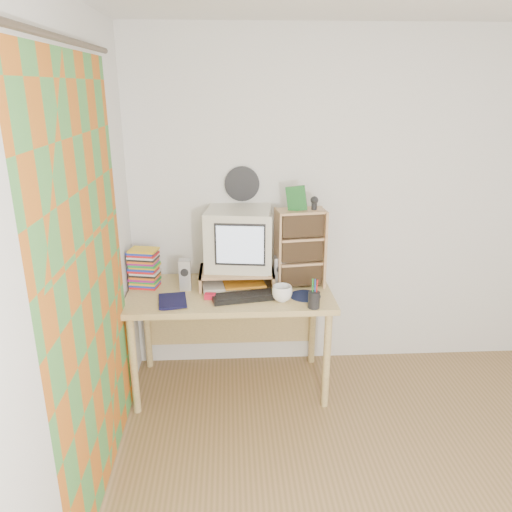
{
  "coord_description": "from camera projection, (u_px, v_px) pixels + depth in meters",
  "views": [
    {
      "loc": [
        -1.02,
        -1.81,
        2.1
      ],
      "look_at": [
        -0.85,
        1.33,
        1.02
      ],
      "focal_mm": 35.0,
      "sensor_mm": 36.0,
      "label": 1
    }
  ],
  "objects": [
    {
      "name": "papers",
      "position": [
        232.0,
        284.0,
        3.52
      ],
      "size": [
        0.36,
        0.28,
        0.04
      ],
      "primitive_type": null,
      "rotation": [
        0.0,
        0.0,
        0.14
      ],
      "color": "beige",
      "rests_on": "desk"
    },
    {
      "name": "desk",
      "position": [
        230.0,
        305.0,
        3.55
      ],
      "size": [
        1.4,
        0.7,
        0.75
      ],
      "color": "#DDC277",
      "rests_on": "floor"
    },
    {
      "name": "cd_rack",
      "position": [
        300.0,
        248.0,
        3.47
      ],
      "size": [
        0.35,
        0.22,
        0.55
      ],
      "primitive_type": "cube",
      "rotation": [
        0.0,
        0.0,
        0.12
      ],
      "color": "tan",
      "rests_on": "desk"
    },
    {
      "name": "pen_cup",
      "position": [
        314.0,
        297.0,
        3.17
      ],
      "size": [
        0.09,
        0.09,
        0.15
      ],
      "primitive_type": null,
      "rotation": [
        0.0,
        0.0,
        0.18
      ],
      "color": "black",
      "rests_on": "desk"
    },
    {
      "name": "speaker_left",
      "position": [
        185.0,
        275.0,
        3.45
      ],
      "size": [
        0.08,
        0.08,
        0.21
      ],
      "primitive_type": "cube",
      "rotation": [
        0.0,
        0.0,
        0.03
      ],
      "color": "#AEAFB3",
      "rests_on": "desk"
    },
    {
      "name": "crt_monitor",
      "position": [
        239.0,
        239.0,
        3.49
      ],
      "size": [
        0.49,
        0.49,
        0.42
      ],
      "primitive_type": "cube",
      "rotation": [
        0.0,
        0.0,
        -0.13
      ],
      "color": "beige",
      "rests_on": "monitor_riser"
    },
    {
      "name": "mug",
      "position": [
        282.0,
        293.0,
        3.28
      ],
      "size": [
        0.15,
        0.15,
        0.11
      ],
      "primitive_type": "imported",
      "rotation": [
        0.0,
        0.0,
        -0.17
      ],
      "color": "white",
      "rests_on": "desk"
    },
    {
      "name": "mousepad",
      "position": [
        305.0,
        296.0,
        3.36
      ],
      "size": [
        0.23,
        0.23,
        0.0
      ],
      "primitive_type": "cylinder",
      "rotation": [
        0.0,
        0.0,
        0.13
      ],
      "color": "black",
      "rests_on": "desk"
    },
    {
      "name": "webcam",
      "position": [
        314.0,
        203.0,
        3.37
      ],
      "size": [
        0.06,
        0.06,
        0.09
      ],
      "primitive_type": null,
      "rotation": [
        0.0,
        0.0,
        -0.02
      ],
      "color": "black",
      "rests_on": "cd_rack"
    },
    {
      "name": "diary",
      "position": [
        159.0,
        300.0,
        3.25
      ],
      "size": [
        0.24,
        0.19,
        0.04
      ],
      "primitive_type": "imported",
      "rotation": [
        0.0,
        0.0,
        0.13
      ],
      "color": "black",
      "rests_on": "desk"
    },
    {
      "name": "back_wall",
      "position": [
        368.0,
        206.0,
        3.69
      ],
      "size": [
        3.5,
        0.0,
        3.5
      ],
      "primitive_type": "plane",
      "rotation": [
        1.57,
        0.0,
        0.0
      ],
      "color": "white",
      "rests_on": "floor"
    },
    {
      "name": "keyboard",
      "position": [
        245.0,
        297.0,
        3.32
      ],
      "size": [
        0.46,
        0.22,
        0.03
      ],
      "primitive_type": "cube",
      "rotation": [
        0.0,
        0.0,
        0.18
      ],
      "color": "black",
      "rests_on": "desk"
    },
    {
      "name": "dvd_stack",
      "position": [
        144.0,
        269.0,
        3.48
      ],
      "size": [
        0.21,
        0.17,
        0.27
      ],
      "primitive_type": null,
      "rotation": [
        0.0,
        0.0,
        -0.21
      ],
      "color": "brown",
      "rests_on": "desk"
    },
    {
      "name": "speaker_right",
      "position": [
        280.0,
        272.0,
        3.5
      ],
      "size": [
        0.08,
        0.08,
        0.22
      ],
      "primitive_type": "cube",
      "rotation": [
        0.0,
        0.0,
        -0.01
      ],
      "color": "#AEAFB3",
      "rests_on": "desk"
    },
    {
      "name": "monitor_riser",
      "position": [
        237.0,
        273.0,
        3.52
      ],
      "size": [
        0.52,
        0.3,
        0.12
      ],
      "color": "tan",
      "rests_on": "desk"
    },
    {
      "name": "wall_disc",
      "position": [
        242.0,
        184.0,
        3.57
      ],
      "size": [
        0.25,
        0.02,
        0.25
      ],
      "primitive_type": "cylinder",
      "rotation": [
        1.57,
        0.0,
        0.0
      ],
      "color": "black",
      "rests_on": "back_wall"
    },
    {
      "name": "red_box",
      "position": [
        210.0,
        296.0,
        3.32
      ],
      "size": [
        0.08,
        0.05,
        0.04
      ],
      "primitive_type": "cube",
      "rotation": [
        0.0,
        0.0,
        -0.13
      ],
      "color": "red",
      "rests_on": "desk"
    },
    {
      "name": "game_box",
      "position": [
        296.0,
        198.0,
        3.34
      ],
      "size": [
        0.13,
        0.06,
        0.17
      ],
      "primitive_type": "cube",
      "rotation": [
        0.0,
        0.0,
        -0.26
      ],
      "color": "#1A5D22",
      "rests_on": "cd_rack"
    },
    {
      "name": "curtain",
      "position": [
        90.0,
        290.0,
        2.44
      ],
      "size": [
        0.0,
        2.2,
        2.2
      ],
      "primitive_type": "plane",
      "rotation": [
        1.57,
        0.0,
        1.57
      ],
      "color": "#C0631B",
      "rests_on": "left_wall"
    },
    {
      "name": "left_wall",
      "position": [
        45.0,
        314.0,
        1.95
      ],
      "size": [
        0.0,
        3.5,
        3.5
      ],
      "primitive_type": "plane",
      "rotation": [
        1.57,
        0.0,
        1.57
      ],
      "color": "white",
      "rests_on": "floor"
    }
  ]
}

